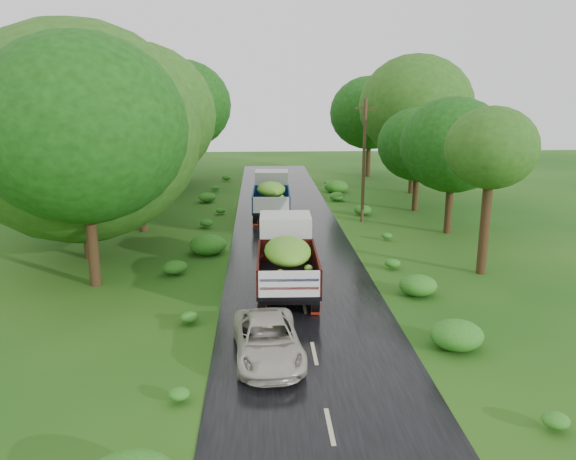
{
  "coord_description": "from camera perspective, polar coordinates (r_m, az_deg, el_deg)",
  "views": [
    {
      "loc": [
        -1.68,
        -16.3,
        8.18
      ],
      "look_at": [
        -0.35,
        9.46,
        1.7
      ],
      "focal_mm": 35.0,
      "sensor_mm": 36.0,
      "label": 1
    }
  ],
  "objects": [
    {
      "name": "trees_left",
      "position": [
        38.1,
        -15.94,
        11.42
      ],
      "size": [
        7.81,
        32.94,
        10.08
      ],
      "color": "black",
      "rests_on": "ground"
    },
    {
      "name": "road",
      "position": [
        22.88,
        1.46,
        -6.83
      ],
      "size": [
        6.5,
        80.0,
        0.02
      ],
      "primitive_type": "cube",
      "color": "black",
      "rests_on": "ground"
    },
    {
      "name": "trees_right",
      "position": [
        42.78,
        12.37,
        10.62
      ],
      "size": [
        5.88,
        32.78,
        8.78
      ],
      "color": "black",
      "rests_on": "ground"
    },
    {
      "name": "shrubs",
      "position": [
        31.34,
        0.21,
        -0.37
      ],
      "size": [
        11.9,
        44.0,
        0.7
      ],
      "color": "#1F6618",
      "rests_on": "ground"
    },
    {
      "name": "ground",
      "position": [
        18.32,
        2.68,
        -12.44
      ],
      "size": [
        120.0,
        120.0,
        0.0
      ],
      "primitive_type": "plane",
      "color": "#10430E",
      "rests_on": "ground"
    },
    {
      "name": "truck_far",
      "position": [
        37.13,
        -1.69,
        3.79
      ],
      "size": [
        2.47,
        6.55,
        2.73
      ],
      "rotation": [
        0.0,
        0.0,
        -0.03
      ],
      "color": "black",
      "rests_on": "ground"
    },
    {
      "name": "utility_pole",
      "position": [
        35.28,
        7.72,
        7.07
      ],
      "size": [
        1.31,
        0.49,
        7.65
      ],
      "rotation": [
        0.0,
        0.0,
        -0.3
      ],
      "color": "#382616",
      "rests_on": "ground"
    },
    {
      "name": "truck_near",
      "position": [
        23.39,
        -0.15,
        -2.35
      ],
      "size": [
        2.45,
        6.6,
        2.75
      ],
      "rotation": [
        0.0,
        0.0,
        -0.02
      ],
      "color": "black",
      "rests_on": "ground"
    },
    {
      "name": "road_lines",
      "position": [
        23.81,
        1.27,
        -5.95
      ],
      "size": [
        0.12,
        69.6,
        0.0
      ],
      "color": "#BFB78C",
      "rests_on": "road"
    },
    {
      "name": "car",
      "position": [
        17.76,
        -2.1,
        -11.08
      ],
      "size": [
        2.36,
        4.52,
        1.21
      ],
      "primitive_type": "imported",
      "rotation": [
        0.0,
        0.0,
        0.08
      ],
      "color": "#B7B2A3",
      "rests_on": "road"
    }
  ]
}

